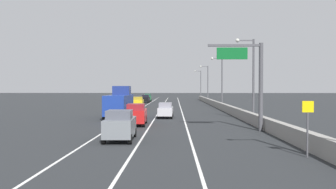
{
  "coord_description": "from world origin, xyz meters",
  "views": [
    {
      "loc": [
        0.36,
        -3.65,
        3.71
      ],
      "look_at": [
        -0.41,
        36.62,
        2.87
      ],
      "focal_mm": 35.59,
      "sensor_mm": 36.0,
      "label": 1
    }
  ],
  "objects": [
    {
      "name": "ground_plane",
      "position": [
        0.0,
        64.0,
        0.0
      ],
      "size": [
        320.0,
        320.0,
        0.0
      ],
      "primitive_type": "plane",
      "color": "#26282B"
    },
    {
      "name": "lane_stripe_left",
      "position": [
        -5.5,
        55.0,
        0.0
      ],
      "size": [
        0.16,
        130.0,
        0.0
      ],
      "primitive_type": "cube",
      "color": "silver",
      "rests_on": "ground_plane"
    },
    {
      "name": "lane_stripe_center",
      "position": [
        -2.0,
        55.0,
        0.0
      ],
      "size": [
        0.16,
        130.0,
        0.0
      ],
      "primitive_type": "cube",
      "color": "silver",
      "rests_on": "ground_plane"
    },
    {
      "name": "lane_stripe_right",
      "position": [
        1.5,
        55.0,
        0.0
      ],
      "size": [
        0.16,
        130.0,
        0.0
      ],
      "primitive_type": "cube",
      "color": "silver",
      "rests_on": "ground_plane"
    },
    {
      "name": "jersey_barrier_right",
      "position": [
        8.32,
        40.0,
        0.55
      ],
      "size": [
        0.6,
        120.0,
        1.1
      ],
      "primitive_type": "cube",
      "color": "gray",
      "rests_on": "ground_plane"
    },
    {
      "name": "overhead_sign_gantry",
      "position": [
        6.98,
        24.78,
        4.73
      ],
      "size": [
        4.68,
        0.36,
        7.5
      ],
      "color": "#47474C",
      "rests_on": "ground_plane"
    },
    {
      "name": "speed_advisory_sign",
      "position": [
        7.42,
        14.06,
        1.76
      ],
      "size": [
        0.6,
        0.11,
        3.0
      ],
      "color": "#4C4C51",
      "rests_on": "ground_plane"
    },
    {
      "name": "lamp_post_right_second",
      "position": [
        8.91,
        33.62,
        5.32
      ],
      "size": [
        2.14,
        0.44,
        9.17
      ],
      "color": "#4C4C51",
      "rests_on": "ground_plane"
    },
    {
      "name": "lamp_post_right_third",
      "position": [
        8.7,
        56.67,
        5.32
      ],
      "size": [
        2.14,
        0.44,
        9.17
      ],
      "color": "#4C4C51",
      "rests_on": "ground_plane"
    },
    {
      "name": "lamp_post_right_fourth",
      "position": [
        8.45,
        79.71,
        5.32
      ],
      "size": [
        2.14,
        0.44,
        9.17
      ],
      "color": "#4C4C51",
      "rests_on": "ground_plane"
    },
    {
      "name": "lamp_post_right_fifth",
      "position": [
        8.51,
        102.75,
        5.32
      ],
      "size": [
        2.14,
        0.44,
        9.17
      ],
      "color": "#4C4C51",
      "rests_on": "ground_plane"
    },
    {
      "name": "car_gray_0",
      "position": [
        -3.44,
        19.49,
        1.07
      ],
      "size": [
        2.06,
        4.17,
        2.15
      ],
      "color": "slate",
      "rests_on": "ground_plane"
    },
    {
      "name": "car_red_1",
      "position": [
        -3.38,
        28.98,
        1.06
      ],
      "size": [
        2.03,
        4.44,
        2.13
      ],
      "color": "red",
      "rests_on": "ground_plane"
    },
    {
      "name": "car_green_2",
      "position": [
        -6.73,
        84.79,
        1.03
      ],
      "size": [
        1.91,
        4.72,
        2.07
      ],
      "color": "#196033",
      "rests_on": "ground_plane"
    },
    {
      "name": "car_yellow_3",
      "position": [
        -6.39,
        57.84,
        1.0
      ],
      "size": [
        2.11,
        4.63,
        2.01
      ],
      "color": "gold",
      "rests_on": "ground_plane"
    },
    {
      "name": "car_silver_4",
      "position": [
        -0.71,
        36.98,
        0.94
      ],
      "size": [
        1.9,
        4.2,
        1.89
      ],
      "color": "#B7B7BC",
      "rests_on": "ground_plane"
    },
    {
      "name": "car_black_5",
      "position": [
        -6.57,
        76.41,
        0.99
      ],
      "size": [
        1.89,
        4.35,
        1.99
      ],
      "color": "black",
      "rests_on": "ground_plane"
    },
    {
      "name": "box_truck",
      "position": [
        -6.34,
        36.79,
        1.78
      ],
      "size": [
        2.5,
        8.49,
        3.91
      ],
      "color": "navy",
      "rests_on": "ground_plane"
    }
  ]
}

